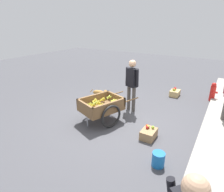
# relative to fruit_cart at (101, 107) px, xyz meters

# --- Properties ---
(ground_plane) EXTENTS (24.00, 24.00, 0.00)m
(ground_plane) POSITION_rel_fruit_cart_xyz_m (-0.31, 0.39, -0.44)
(ground_plane) COLOR #47474C
(fruit_cart) EXTENTS (1.81, 1.28, 0.72)m
(fruit_cart) POSITION_rel_fruit_cart_xyz_m (0.00, 0.00, 0.00)
(fruit_cart) COLOR brown
(fruit_cart) RESTS_ON ground
(vendor_person) EXTENTS (0.30, 0.51, 1.61)m
(vendor_person) POSITION_rel_fruit_cart_xyz_m (-1.08, 0.39, 0.53)
(vendor_person) COLOR #4C4742
(vendor_person) RESTS_ON ground
(dog) EXTENTS (0.27, 0.66, 0.40)m
(dog) POSITION_rel_fruit_cart_xyz_m (-1.28, -0.96, -0.17)
(dog) COLOR #AD7A38
(dog) RESTS_ON ground
(fire_hydrant) EXTENTS (0.25, 0.25, 0.67)m
(fire_hydrant) POSITION_rel_fruit_cart_xyz_m (-3.31, 2.50, -0.11)
(fire_hydrant) COLOR red
(fire_hydrant) RESTS_ON ground
(plastic_bucket) EXTENTS (0.25, 0.25, 0.30)m
(plastic_bucket) POSITION_rel_fruit_cart_xyz_m (0.93, 1.98, -0.29)
(plastic_bucket) COLOR #1966B2
(plastic_bucket) RESTS_ON ground
(apple_crate) EXTENTS (0.44, 0.32, 0.30)m
(apple_crate) POSITION_rel_fruit_cart_xyz_m (0.11, 1.46, -0.32)
(apple_crate) COLOR #99754C
(apple_crate) RESTS_ON ground
(mixed_fruit_crate) EXTENTS (0.44, 0.32, 0.31)m
(mixed_fruit_crate) POSITION_rel_fruit_cart_xyz_m (-3.10, 1.25, -0.32)
(mixed_fruit_crate) COLOR tan
(mixed_fruit_crate) RESTS_ON ground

